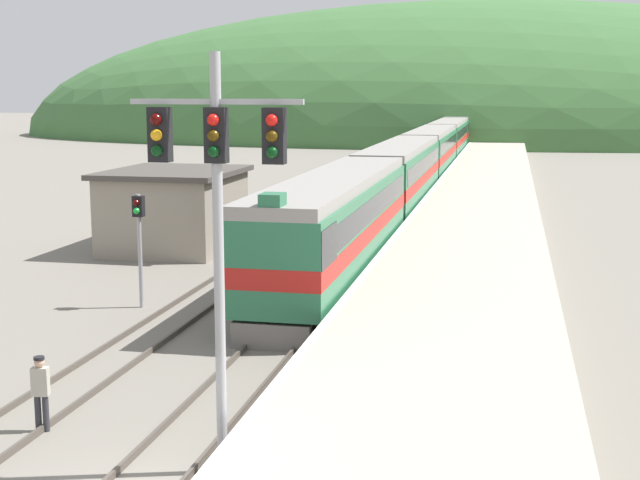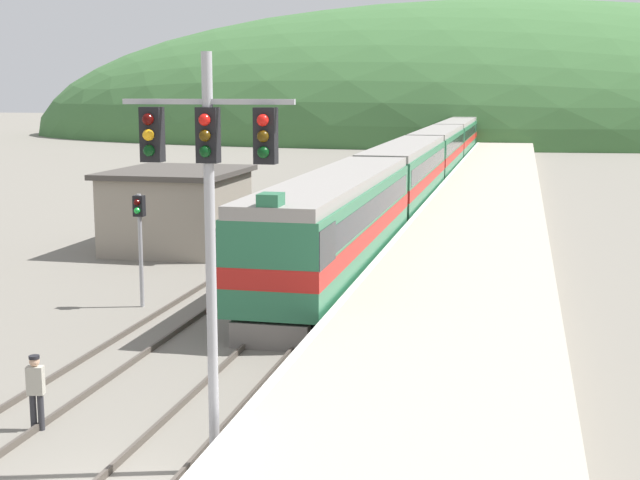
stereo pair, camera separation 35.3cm
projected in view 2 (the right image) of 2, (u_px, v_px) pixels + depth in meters
track_main at (445, 169)px, 83.01m from camera, size 1.52×180.00×0.16m
track_siding at (403, 168)px, 83.87m from camera, size 1.51×180.00×0.16m
platform at (491, 188)px, 62.64m from camera, size 6.52×140.00×1.12m
distant_hills at (477, 137)px, 139.43m from camera, size 147.11×66.20×41.69m
station_shed at (178, 209)px, 41.56m from camera, size 5.76×6.89×3.73m
express_train_lead_car at (336, 224)px, 34.27m from camera, size 3.04×19.56×4.49m
carriage_second at (406, 175)px, 54.53m from camera, size 3.03×20.34×4.13m
carriage_third at (438, 151)px, 74.93m from camera, size 3.03×20.34×4.13m
carriage_fourth at (456, 138)px, 95.33m from camera, size 3.03×20.34×4.13m
carriage_fifth at (468, 130)px, 115.73m from camera, size 3.03×20.34×4.13m
signal_mast_main at (209, 190)px, 16.49m from camera, size 3.30×0.42×8.07m
signal_post_siding at (140, 226)px, 30.18m from camera, size 0.36×0.42×3.91m
track_worker at (36, 388)px, 19.41m from camera, size 0.40×0.29×1.69m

